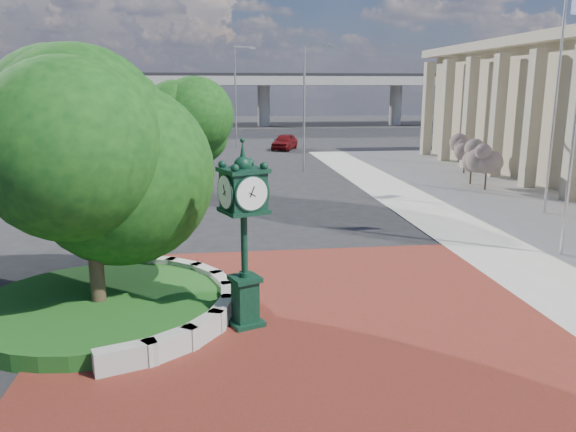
# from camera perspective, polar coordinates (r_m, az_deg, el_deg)

# --- Properties ---
(ground) EXTENTS (200.00, 200.00, 0.00)m
(ground) POSITION_cam_1_polar(r_m,az_deg,el_deg) (14.86, 0.95, -9.06)
(ground) COLOR black
(ground) RESTS_ON ground
(plaza) EXTENTS (12.00, 12.00, 0.04)m
(plaza) POSITION_cam_1_polar(r_m,az_deg,el_deg) (13.94, 1.54, -10.51)
(plaza) COLOR #5F2816
(plaza) RESTS_ON ground
(planter_wall) EXTENTS (2.96, 6.77, 0.54)m
(planter_wall) POSITION_cam_1_polar(r_m,az_deg,el_deg) (14.65, -9.70, -8.45)
(planter_wall) COLOR #9E9B93
(planter_wall) RESTS_ON ground
(grass_bed) EXTENTS (6.10, 6.10, 0.40)m
(grass_bed) POSITION_cam_1_polar(r_m,az_deg,el_deg) (14.97, -18.59, -8.79)
(grass_bed) COLOR #124015
(grass_bed) RESTS_ON ground
(overpass) EXTENTS (90.00, 12.00, 7.50)m
(overpass) POSITION_cam_1_polar(r_m,az_deg,el_deg) (83.67, -6.17, 13.51)
(overpass) COLOR #9E9B93
(overpass) RESTS_ON ground
(tree_planter) EXTENTS (5.20, 5.20, 6.33)m
(tree_planter) POSITION_cam_1_polar(r_m,az_deg,el_deg) (14.10, -19.62, 4.68)
(tree_planter) COLOR #38281C
(tree_planter) RESTS_ON ground
(tree_street) EXTENTS (4.40, 4.40, 5.45)m
(tree_street) POSITION_cam_1_polar(r_m,az_deg,el_deg) (31.79, -10.96, 8.49)
(tree_street) COLOR #38281C
(tree_street) RESTS_ON ground
(post_clock) EXTENTS (1.14, 1.14, 4.40)m
(post_clock) POSITION_cam_1_polar(r_m,az_deg,el_deg) (12.93, -4.49, -1.19)
(post_clock) COLOR black
(post_clock) RESTS_ON ground
(parked_car) EXTENTS (3.16, 4.57, 1.45)m
(parked_car) POSITION_cam_1_polar(r_m,az_deg,el_deg) (51.80, -0.35, 7.55)
(parked_car) COLOR #5F0D0F
(parked_car) RESTS_ON ground
(flagpole_b) EXTENTS (1.48, 0.59, 9.82)m
(flagpole_b) POSITION_cam_1_polar(r_m,az_deg,el_deg) (27.31, 25.56, 10.57)
(flagpole_b) COLOR silver
(flagpole_b) RESTS_ON ground
(street_lamp_near) EXTENTS (1.86, 0.48, 8.32)m
(street_lamp_near) POSITION_cam_1_polar(r_m,az_deg,el_deg) (37.51, 1.96, 11.86)
(street_lamp_near) COLOR slate
(street_lamp_near) RESTS_ON ground
(street_lamp_far) EXTENTS (2.08, 0.60, 9.33)m
(street_lamp_far) POSITION_cam_1_polar(r_m,az_deg,el_deg) (54.66, -5.14, 12.77)
(street_lamp_far) COLOR slate
(street_lamp_far) RESTS_ON ground
(shrub_near) EXTENTS (1.20, 1.20, 2.20)m
(shrub_near) POSITION_cam_1_polar(r_m,az_deg,el_deg) (32.77, 19.56, 5.22)
(shrub_near) COLOR #38281C
(shrub_near) RESTS_ON ground
(shrub_mid) EXTENTS (1.20, 1.20, 2.20)m
(shrub_mid) POSITION_cam_1_polar(r_m,az_deg,el_deg) (34.45, 18.18, 5.66)
(shrub_mid) COLOR #38281C
(shrub_mid) RESTS_ON ground
(shrub_far) EXTENTS (1.20, 1.20, 2.20)m
(shrub_far) POSITION_cam_1_polar(r_m,az_deg,el_deg) (38.80, 17.57, 6.45)
(shrub_far) COLOR #38281C
(shrub_far) RESTS_ON ground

